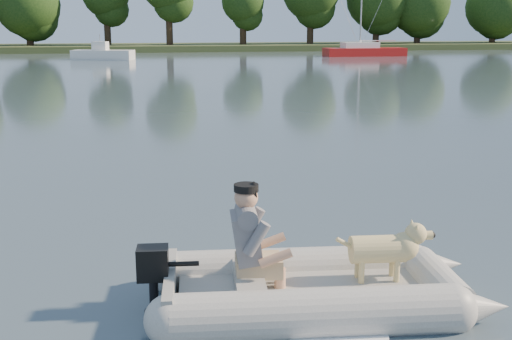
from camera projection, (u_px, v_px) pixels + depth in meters
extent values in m
plane|color=slate|center=(241.00, 281.00, 6.79)|extent=(160.00, 160.00, 0.00)
cube|color=#47512D|center=(132.00, 48.00, 65.93)|extent=(160.00, 12.00, 0.70)
cylinder|color=#332316|center=(30.00, 36.00, 63.06)|extent=(0.70, 0.70, 2.94)
sphere|color=#2B4918|center=(27.00, 5.00, 62.39)|extent=(6.27, 6.27, 6.27)
cylinder|color=#332316|center=(108.00, 32.00, 65.05)|extent=(0.70, 0.70, 3.67)
cylinder|color=#332316|center=(169.00, 29.00, 64.47)|extent=(0.70, 0.70, 4.29)
cylinder|color=#332316|center=(243.00, 34.00, 66.36)|extent=(0.70, 0.70, 3.21)
sphere|color=#2B4918|center=(243.00, 2.00, 65.62)|extent=(4.41, 4.41, 4.41)
cylinder|color=#332316|center=(310.00, 31.00, 68.33)|extent=(0.70, 0.70, 3.94)
cylinder|color=#332316|center=(376.00, 32.00, 70.13)|extent=(0.70, 0.70, 3.52)
cylinder|color=#332316|center=(417.00, 34.00, 70.89)|extent=(0.70, 0.70, 3.21)
sphere|color=#2B4918|center=(419.00, 3.00, 70.15)|extent=(6.79, 6.79, 6.79)
cylinder|color=#332316|center=(492.00, 35.00, 72.41)|extent=(0.70, 0.70, 2.96)
sphere|color=#2B4918|center=(495.00, 7.00, 71.73)|extent=(6.40, 6.40, 6.40)
cube|color=#AA1513|center=(364.00, 53.00, 54.38)|extent=(6.89, 2.14, 0.86)
cube|color=white|center=(360.00, 45.00, 54.16)|extent=(3.02, 1.58, 0.51)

